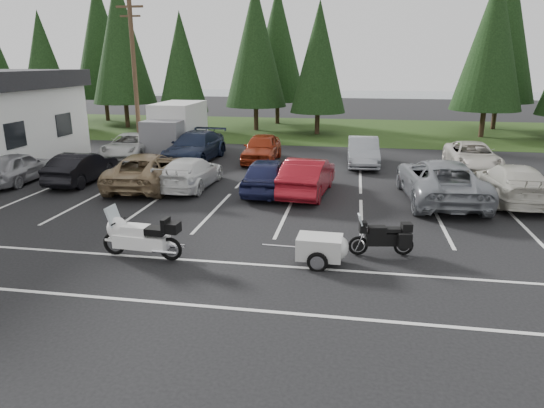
{
  "coord_description": "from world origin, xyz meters",
  "views": [
    {
      "loc": [
        2.81,
        -15.5,
        5.36
      ],
      "look_at": [
        0.26,
        -0.5,
        0.86
      ],
      "focal_mm": 32.0,
      "sensor_mm": 36.0,
      "label": 1
    }
  ],
  "objects": [
    {
      "name": "car_far_1",
      "position": [
        -5.83,
        9.97,
        0.8
      ],
      "size": [
        2.54,
        5.65,
        1.61
      ],
      "primitive_type": "imported",
      "rotation": [
        0.0,
        0.0,
        -0.05
      ],
      "color": "#151F36",
      "rests_on": "ground"
    },
    {
      "name": "adventure_motorcycle",
      "position": [
        3.72,
        -2.22,
        0.63
      ],
      "size": [
        2.15,
        1.05,
        1.25
      ],
      "primitive_type": null,
      "rotation": [
        0.0,
        0.0,
        0.17
      ],
      "color": "black",
      "rests_on": "ground"
    },
    {
      "name": "car_near_0",
      "position": [
        -12.28,
        3.9,
        0.71
      ],
      "size": [
        1.84,
        4.22,
        1.42
      ],
      "primitive_type": "imported",
      "rotation": [
        0.0,
        0.0,
        3.18
      ],
      "color": "#9A9A9E",
      "rests_on": "ground"
    },
    {
      "name": "conifer_5",
      "position": [
        0.0,
        21.6,
        5.63
      ],
      "size": [
        4.14,
        4.14,
        9.63
      ],
      "color": "#332316",
      "rests_on": "ground"
    },
    {
      "name": "grass_strip",
      "position": [
        0.0,
        24.0,
        0.01
      ],
      "size": [
        80.0,
        16.0,
        0.01
      ],
      "primitive_type": "cube",
      "color": "#1E3511",
      "rests_on": "ground"
    },
    {
      "name": "conifer_back_c",
      "position": [
        14.0,
        26.8,
        7.49
      ],
      "size": [
        5.5,
        5.5,
        12.81
      ],
      "color": "#332316",
      "rests_on": "ground"
    },
    {
      "name": "car_near_3",
      "position": [
        -4.18,
        4.34,
        0.67
      ],
      "size": [
        2.0,
        4.66,
        1.34
      ],
      "primitive_type": "imported",
      "rotation": [
        0.0,
        0.0,
        3.11
      ],
      "color": "white",
      "rests_on": "ground"
    },
    {
      "name": "car_near_5",
      "position": [
        0.98,
        4.09,
        0.77
      ],
      "size": [
        2.08,
        4.79,
        1.53
      ],
      "primitive_type": "imported",
      "rotation": [
        0.0,
        0.0,
        3.04
      ],
      "color": "maroon",
      "rests_on": "ground"
    },
    {
      "name": "utility_pole",
      "position": [
        -10.0,
        12.0,
        4.7
      ],
      "size": [
        1.6,
        0.26,
        9.0
      ],
      "color": "#473321",
      "rests_on": "ground"
    },
    {
      "name": "conifer_2",
      "position": [
        -16.0,
        22.8,
        6.95
      ],
      "size": [
        5.1,
        5.1,
        11.89
      ],
      "color": "#332316",
      "rests_on": "ground"
    },
    {
      "name": "car_far_0",
      "position": [
        -9.9,
        10.43,
        0.68
      ],
      "size": [
        2.69,
        5.06,
        1.36
      ],
      "primitive_type": "imported",
      "rotation": [
        0.0,
        0.0,
        0.09
      ],
      "color": "beige",
      "rests_on": "ground"
    },
    {
      "name": "car_near_6",
      "position": [
        6.26,
        3.97,
        0.83
      ],
      "size": [
        3.16,
        6.17,
        1.67
      ],
      "primitive_type": "imported",
      "rotation": [
        0.0,
        0.0,
        3.21
      ],
      "color": "gray",
      "rests_on": "ground"
    },
    {
      "name": "box_truck",
      "position": [
        -8.0,
        12.5,
        1.45
      ],
      "size": [
        2.4,
        5.6,
        2.9
      ],
      "primitive_type": null,
      "color": "silver",
      "rests_on": "ground"
    },
    {
      "name": "car_far_4",
      "position": [
        8.82,
        10.27,
        0.69
      ],
      "size": [
        2.37,
        4.99,
        1.38
      ],
      "primitive_type": "imported",
      "rotation": [
        0.0,
        0.0,
        -0.02
      ],
      "color": "beige",
      "rests_on": "ground"
    },
    {
      "name": "conifer_6",
      "position": [
        12.0,
        22.1,
        6.71
      ],
      "size": [
        4.93,
        4.93,
        11.48
      ],
      "color": "#332316",
      "rests_on": "ground"
    },
    {
      "name": "cargo_trailer",
      "position": [
        2.03,
        -3.15,
        0.41
      ],
      "size": [
        1.8,
        1.05,
        0.82
      ],
      "primitive_type": null,
      "rotation": [
        0.0,
        0.0,
        -0.04
      ],
      "color": "silver",
      "rests_on": "ground"
    },
    {
      "name": "conifer_1",
      "position": [
        -22.0,
        21.2,
        5.39
      ],
      "size": [
        3.96,
        3.96,
        9.22
      ],
      "color": "#332316",
      "rests_on": "ground"
    },
    {
      "name": "lake_water",
      "position": [
        4.0,
        55.0,
        0.0
      ],
      "size": [
        70.0,
        50.0,
        0.02
      ],
      "primitive_type": "cube",
      "color": "slate",
      "rests_on": "ground"
    },
    {
      "name": "car_far_2",
      "position": [
        -2.17,
        10.47,
        0.76
      ],
      "size": [
        1.86,
        4.47,
        1.51
      ],
      "primitive_type": "imported",
      "rotation": [
        0.0,
        0.0,
        0.02
      ],
      "color": "maroon",
      "rests_on": "ground"
    },
    {
      "name": "conifer_4",
      "position": [
        -5.0,
        22.9,
        6.53
      ],
      "size": [
        4.8,
        4.8,
        11.17
      ],
      "color": "#332316",
      "rests_on": "ground"
    },
    {
      "name": "ground",
      "position": [
        0.0,
        0.0,
        0.0
      ],
      "size": [
        120.0,
        120.0,
        0.0
      ],
      "primitive_type": "plane",
      "color": "black",
      "rests_on": "ground"
    },
    {
      "name": "car_near_1",
      "position": [
        -9.38,
        4.4,
        0.69
      ],
      "size": [
        1.49,
        4.22,
        1.39
      ],
      "primitive_type": "imported",
      "rotation": [
        0.0,
        0.0,
        3.14
      ],
      "color": "black",
      "rests_on": "ground"
    },
    {
      "name": "car_near_7",
      "position": [
        9.06,
        4.37,
        0.74
      ],
      "size": [
        2.16,
        5.15,
        1.48
      ],
      "primitive_type": "imported",
      "rotation": [
        0.0,
        0.0,
        3.13
      ],
      "color": "beige",
      "rests_on": "ground"
    },
    {
      "name": "conifer_3",
      "position": [
        -10.5,
        21.4,
        5.27
      ],
      "size": [
        3.87,
        3.87,
        9.02
      ],
      "color": "#332316",
      "rests_on": "ground"
    },
    {
      "name": "car_near_2",
      "position": [
        -6.1,
        4.16,
        0.75
      ],
      "size": [
        2.91,
        5.58,
        1.5
      ],
      "primitive_type": "imported",
      "rotation": [
        0.0,
        0.0,
        3.22
      ],
      "color": "#866F4E",
      "rests_on": "ground"
    },
    {
      "name": "car_far_3",
      "position": [
        3.32,
        10.39,
        0.74
      ],
      "size": [
        1.7,
        4.51,
        1.47
      ],
      "primitive_type": "imported",
      "rotation": [
        0.0,
        0.0,
        0.03
      ],
      "color": "gray",
      "rests_on": "ground"
    },
    {
      "name": "conifer_back_a",
      "position": [
        -20.0,
        27.0,
        7.19
      ],
      "size": [
        5.28,
        5.28,
        12.3
      ],
      "color": "#332316",
      "rests_on": "ground"
    },
    {
      "name": "conifer_back_b",
      "position": [
        -4.0,
        27.5,
        6.77
      ],
      "size": [
        4.97,
        4.97,
        11.58
      ],
      "color": "#332316",
      "rests_on": "ground"
    },
    {
      "name": "car_near_4",
      "position": [
        -0.73,
        4.12,
        0.74
      ],
      "size": [
        1.8,
        4.38,
        1.49
      ],
      "primitive_type": "imported",
      "rotation": [
        0.0,
        0.0,
        3.15
      ],
      "color": "#1C2048",
      "rests_on": "ground"
    },
    {
      "name": "stall_markings",
      "position": [
        0.0,
        2.0,
        0.0
      ],
      "size": [
        32.0,
        16.0,
        0.01
      ],
      "primitive_type": "cube",
      "color": "silver",
      "rests_on": "ground"
    },
    {
      "name": "touring_motorcycle",
      "position": [
        -2.95,
        -3.54,
        0.74
      ],
      "size": [
        2.74,
        1.02,
        1.49
      ],
      "primitive_type": null,
      "rotation": [
        0.0,
        0.0,
        -0.07
      ],
      "color": "white",
      "rests_on": "ground"
    }
  ]
}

